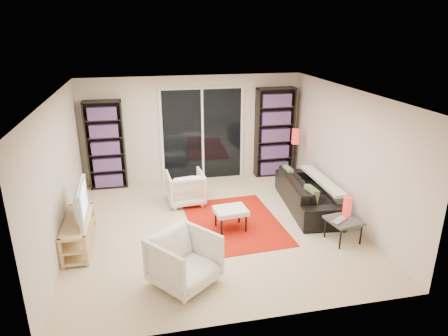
{
  "coord_description": "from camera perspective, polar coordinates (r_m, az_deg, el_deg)",
  "views": [
    {
      "loc": [
        -1.16,
        -6.34,
        3.45
      ],
      "look_at": [
        0.25,
        0.3,
        1.0
      ],
      "focal_mm": 32.0,
      "sensor_mm": 36.0,
      "label": 1
    }
  ],
  "objects": [
    {
      "name": "side_table",
      "position": [
        6.99,
        16.75,
        -7.34
      ],
      "size": [
        0.59,
        0.59,
        0.4
      ],
      "color": "#404044",
      "rests_on": "floor"
    },
    {
      "name": "wall_left",
      "position": [
        6.86,
        -22.53,
        -0.87
      ],
      "size": [
        0.02,
        5.0,
        2.4
      ],
      "primitive_type": "cube",
      "color": "beige",
      "rests_on": "ground"
    },
    {
      "name": "wall_back",
      "position": [
        9.2,
        -4.39,
        5.62
      ],
      "size": [
        5.0,
        0.02,
        2.4
      ],
      "primitive_type": "cube",
      "color": "beige",
      "rests_on": "ground"
    },
    {
      "name": "floor_lamp",
      "position": [
        9.18,
        10.13,
        3.62
      ],
      "size": [
        0.19,
        0.19,
        1.25
      ],
      "color": "black",
      "rests_on": "floor"
    },
    {
      "name": "armchair_back",
      "position": [
        8.12,
        -5.53,
        -2.81
      ],
      "size": [
        0.76,
        0.78,
        0.67
      ],
      "primitive_type": "imported",
      "rotation": [
        0.0,
        0.0,
        3.21
      ],
      "color": "silver",
      "rests_on": "floor"
    },
    {
      "name": "armchair_front",
      "position": [
        5.69,
        -5.67,
        -12.96
      ],
      "size": [
        1.14,
        1.14,
        0.75
      ],
      "primitive_type": "imported",
      "rotation": [
        0.0,
        0.0,
        0.67
      ],
      "color": "silver",
      "rests_on": "floor"
    },
    {
      "name": "ceiling",
      "position": [
        6.53,
        -1.63,
        10.59
      ],
      "size": [
        5.0,
        5.0,
        0.02
      ],
      "primitive_type": "cube",
      "color": "white",
      "rests_on": "wall_back"
    },
    {
      "name": "laptop",
      "position": [
        6.86,
        16.49,
        -7.31
      ],
      "size": [
        0.38,
        0.36,
        0.03
      ],
      "primitive_type": "imported",
      "rotation": [
        0.0,
        0.0,
        0.61
      ],
      "color": "silver",
      "rests_on": "side_table"
    },
    {
      "name": "bookshelf_left",
      "position": [
        9.05,
        -16.54,
        3.14
      ],
      "size": [
        0.8,
        0.3,
        1.95
      ],
      "color": "black",
      "rests_on": "ground"
    },
    {
      "name": "bookshelf_right",
      "position": [
        9.5,
        7.24,
        5.05
      ],
      "size": [
        0.9,
        0.3,
        2.1
      ],
      "color": "black",
      "rests_on": "ground"
    },
    {
      "name": "rug",
      "position": [
        7.42,
        1.48,
        -7.8
      ],
      "size": [
        1.73,
        2.27,
        0.01
      ],
      "primitive_type": "cube",
      "rotation": [
        0.0,
        0.0,
        0.06
      ],
      "color": "#A91407",
      "rests_on": "floor"
    },
    {
      "name": "wall_right",
      "position": [
        7.66,
        17.2,
        1.85
      ],
      "size": [
        0.02,
        5.0,
        2.4
      ],
      "primitive_type": "cube",
      "color": "beige",
      "rests_on": "ground"
    },
    {
      "name": "table_lamp",
      "position": [
        7.06,
        17.21,
        -5.22
      ],
      "size": [
        0.15,
        0.15,
        0.33
      ],
      "primitive_type": "cylinder",
      "color": "red",
      "rests_on": "side_table"
    },
    {
      "name": "tv_stand",
      "position": [
        6.97,
        -20.06,
        -8.67
      ],
      "size": [
        0.41,
        1.28,
        0.5
      ],
      "color": "tan",
      "rests_on": "floor"
    },
    {
      "name": "sliding_door",
      "position": [
        9.23,
        -3.1,
        4.73
      ],
      "size": [
        1.92,
        0.08,
        2.16
      ],
      "color": "white",
      "rests_on": "ground"
    },
    {
      "name": "tv",
      "position": [
        6.74,
        -20.42,
        -4.68
      ],
      "size": [
        0.17,
        1.03,
        0.59
      ],
      "primitive_type": "imported",
      "rotation": [
        0.0,
        0.0,
        1.61
      ],
      "color": "black",
      "rests_on": "tv_stand"
    },
    {
      "name": "ottoman",
      "position": [
        7.06,
        0.96,
        -6.24
      ],
      "size": [
        0.6,
        0.51,
        0.4
      ],
      "color": "silver",
      "rests_on": "floor"
    },
    {
      "name": "floor",
      "position": [
        7.31,
        -1.44,
        -8.32
      ],
      "size": [
        5.0,
        5.0,
        0.0
      ],
      "primitive_type": "plane",
      "color": "beige",
      "rests_on": "ground"
    },
    {
      "name": "sofa",
      "position": [
        8.07,
        11.97,
        -3.49
      ],
      "size": [
        1.03,
        2.21,
        0.62
      ],
      "primitive_type": "imported",
      "rotation": [
        0.0,
        0.0,
        1.48
      ],
      "color": "black",
      "rests_on": "floor"
    },
    {
      "name": "wall_front",
      "position": [
        4.6,
        4.25,
        -9.49
      ],
      "size": [
        5.0,
        0.02,
        2.4
      ],
      "primitive_type": "cube",
      "color": "beige",
      "rests_on": "ground"
    }
  ]
}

